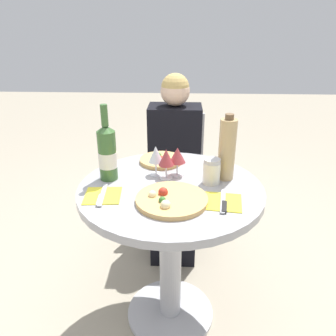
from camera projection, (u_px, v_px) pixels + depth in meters
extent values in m
plane|color=#9E937F|center=(170.00, 313.00, 1.77)|extent=(12.00, 12.00, 0.00)
cylinder|color=#B2B2B7|center=(170.00, 312.00, 1.77)|extent=(0.46, 0.46, 0.02)
cylinder|color=#B2B2B7|center=(170.00, 257.00, 1.62)|extent=(0.11, 0.11, 0.72)
cylinder|color=#9E9EA3|center=(171.00, 189.00, 1.46)|extent=(0.82, 0.82, 0.04)
cylinder|color=#ADADB2|center=(173.00, 235.00, 2.42)|extent=(0.36, 0.36, 0.01)
cylinder|color=#ADADB2|center=(174.00, 211.00, 2.34)|extent=(0.06, 0.06, 0.42)
cube|color=#ADADB2|center=(174.00, 183.00, 2.24)|extent=(0.40, 0.40, 0.03)
cube|color=#ADADB2|center=(175.00, 142.00, 2.32)|extent=(0.40, 0.02, 0.43)
cube|color=black|center=(173.00, 223.00, 2.18)|extent=(0.28, 0.34, 0.45)
cube|color=black|center=(174.00, 145.00, 2.13)|extent=(0.33, 0.22, 0.52)
sphere|color=#DBB293|center=(175.00, 91.00, 1.99)|extent=(0.18, 0.18, 0.18)
sphere|color=tan|center=(175.00, 87.00, 1.98)|extent=(0.17, 0.17, 0.17)
cylinder|color=tan|center=(172.00, 199.00, 1.33)|extent=(0.29, 0.29, 0.02)
sphere|color=#B22D1E|center=(163.00, 192.00, 1.35)|extent=(0.04, 0.04, 0.04)
sphere|color=#336B28|center=(162.00, 200.00, 1.29)|extent=(0.03, 0.03, 0.03)
sphere|color=beige|center=(166.00, 205.00, 1.25)|extent=(0.04, 0.04, 0.04)
sphere|color=beige|center=(152.00, 194.00, 1.33)|extent=(0.03, 0.03, 0.03)
cylinder|color=tan|center=(161.00, 160.00, 1.70)|extent=(0.22, 0.22, 0.02)
sphere|color=#B22D1E|center=(162.00, 162.00, 1.63)|extent=(0.03, 0.03, 0.03)
sphere|color=#B22D1E|center=(161.00, 159.00, 1.67)|extent=(0.04, 0.04, 0.04)
sphere|color=beige|center=(156.00, 157.00, 1.70)|extent=(0.03, 0.03, 0.03)
sphere|color=#336B28|center=(158.00, 156.00, 1.71)|extent=(0.04, 0.04, 0.04)
cylinder|color=#38602D|center=(108.00, 156.00, 1.48)|extent=(0.08, 0.08, 0.23)
cone|color=#38602D|center=(105.00, 128.00, 1.43)|extent=(0.08, 0.08, 0.03)
cylinder|color=#38602D|center=(104.00, 115.00, 1.40)|extent=(0.03, 0.03, 0.10)
cylinder|color=silver|center=(108.00, 159.00, 1.49)|extent=(0.08, 0.08, 0.07)
cylinder|color=tan|center=(227.00, 150.00, 1.48)|extent=(0.08, 0.08, 0.28)
cylinder|color=brown|center=(230.00, 117.00, 1.41)|extent=(0.04, 0.04, 0.02)
cylinder|color=silver|center=(212.00, 173.00, 1.47)|extent=(0.08, 0.08, 0.10)
cylinder|color=#B2B2B7|center=(212.00, 161.00, 1.44)|extent=(0.07, 0.07, 0.02)
cylinder|color=silver|center=(177.00, 174.00, 1.56)|extent=(0.06, 0.06, 0.00)
cylinder|color=silver|center=(177.00, 168.00, 1.55)|extent=(0.01, 0.01, 0.06)
cone|color=#9E383D|center=(177.00, 155.00, 1.52)|extent=(0.08, 0.08, 0.07)
cylinder|color=silver|center=(166.00, 177.00, 1.53)|extent=(0.06, 0.06, 0.00)
cylinder|color=silver|center=(166.00, 171.00, 1.52)|extent=(0.01, 0.01, 0.06)
cone|color=#9E383D|center=(166.00, 157.00, 1.49)|extent=(0.07, 0.07, 0.08)
cylinder|color=silver|center=(156.00, 174.00, 1.57)|extent=(0.06, 0.06, 0.00)
cylinder|color=silver|center=(156.00, 168.00, 1.55)|extent=(0.01, 0.01, 0.06)
cone|color=silver|center=(156.00, 154.00, 1.53)|extent=(0.07, 0.07, 0.08)
cube|color=yellow|center=(103.00, 195.00, 1.37)|extent=(0.16, 0.16, 0.00)
cube|color=silver|center=(103.00, 195.00, 1.37)|extent=(0.03, 0.19, 0.00)
cube|color=silver|center=(100.00, 200.00, 1.33)|extent=(0.03, 0.09, 0.00)
cube|color=yellow|center=(223.00, 202.00, 1.33)|extent=(0.17, 0.17, 0.00)
cube|color=silver|center=(223.00, 201.00, 1.32)|extent=(0.04, 0.19, 0.00)
cube|color=black|center=(224.00, 206.00, 1.28)|extent=(0.03, 0.09, 0.00)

